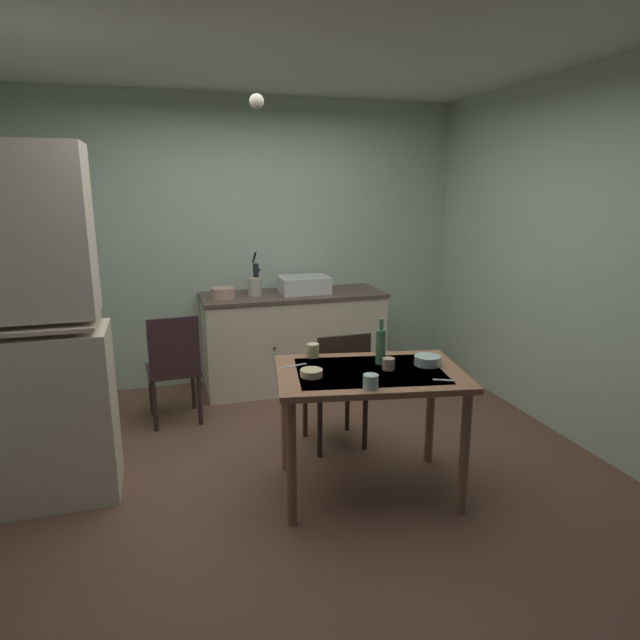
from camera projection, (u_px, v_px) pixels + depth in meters
The scene contains 22 objects.
ground_plane at pixel (298, 467), 3.67m from camera, with size 5.09×5.09×0.00m, color brown.
wall_back at pixel (247, 243), 5.13m from camera, with size 4.19×0.10×2.64m, color #B5CDB8.
wall_right at pixel (577, 260), 3.93m from camera, with size 0.10×3.82×2.64m, color #B7CFB3.
ceiling_slab at pixel (294, 29), 3.03m from camera, with size 4.19×3.82×0.10m, color silver.
hutch_cabinet at pixel (24, 343), 3.09m from camera, with size 0.90×0.47×2.07m.
counter_cabinet at pixel (293, 340), 5.09m from camera, with size 1.66×0.64×0.89m.
sink_basin at pixel (304, 284), 5.00m from camera, with size 0.44×0.34×0.15m.
hand_pump at pixel (256, 276), 4.90m from camera, with size 0.05×0.27×0.39m.
mixing_bowl_counter at pixel (223, 293), 4.75m from camera, with size 0.22×0.22×0.09m, color tan.
stoneware_crock at pixel (255, 287), 4.86m from camera, with size 0.12×0.12×0.16m, color beige.
dining_table at pixel (369, 388), 3.24m from camera, with size 1.21×0.91×0.78m.
chair_far_side at pixel (338, 385), 3.85m from camera, with size 0.42×0.42×0.87m.
chair_by_counter at pixel (174, 367), 4.25m from camera, with size 0.43×0.43×0.89m.
serving_bowl_wide at pixel (428, 360), 3.31m from camera, with size 0.16×0.16×0.06m, color #ADD1C1.
soup_bowl_small at pixel (311, 373), 3.11m from camera, with size 0.13×0.13×0.04m, color beige.
teacup_mint at pixel (371, 382), 2.92m from camera, with size 0.08×0.08×0.08m, color #ADD1C1.
mug_tall at pixel (388, 364), 3.23m from camera, with size 0.07×0.07×0.07m, color tan.
mug_dark at pixel (313, 351), 3.46m from camera, with size 0.08×0.08×0.09m, color beige.
glass_bottle at pixel (381, 346), 3.31m from camera, with size 0.06×0.06×0.28m.
table_knife at pixel (294, 366), 3.29m from camera, with size 0.17×0.02×0.01m, color silver.
teaspoon_near_bowl at pixel (444, 380), 3.05m from camera, with size 0.13×0.02×0.01m, color beige.
pendant_bulb at pixel (257, 101), 2.95m from camera, with size 0.08×0.08×0.08m, color #F9EFCC.
Camera 1 is at (-0.81, -3.23, 1.83)m, focal length 30.57 mm.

